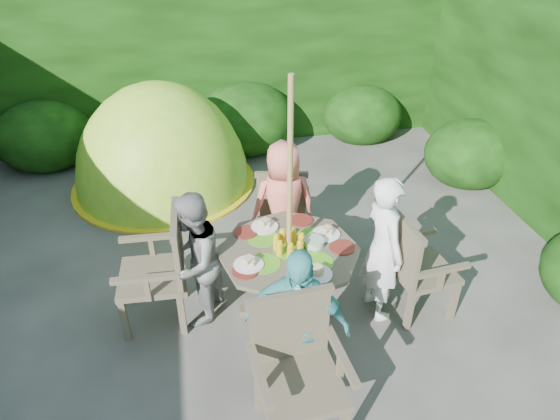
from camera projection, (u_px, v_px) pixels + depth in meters
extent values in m
plane|color=#413F3A|center=(231.00, 301.00, 4.68)|extent=(60.00, 60.00, 0.00)
cube|color=black|center=(197.00, 53.00, 7.31)|extent=(9.00, 1.00, 2.50)
cylinder|color=#443C2C|center=(289.00, 283.00, 4.39)|extent=(0.12, 0.12, 0.67)
cube|color=#443C2C|center=(288.00, 309.00, 4.55)|extent=(0.89, 0.22, 0.06)
cube|color=#443C2C|center=(288.00, 309.00, 4.55)|extent=(0.22, 0.89, 0.06)
cylinder|color=#443C2C|center=(289.00, 252.00, 4.20)|extent=(1.37, 1.37, 0.04)
cylinder|color=#56AF1E|center=(264.00, 263.00, 4.03)|extent=(0.27, 0.27, 0.00)
cylinder|color=#56AF1E|center=(317.00, 262.00, 4.05)|extent=(0.27, 0.27, 0.00)
cylinder|color=#56AF1E|center=(263.00, 238.00, 4.32)|extent=(0.27, 0.27, 0.00)
cylinder|color=#56AF1E|center=(312.00, 236.00, 4.34)|extent=(0.27, 0.27, 0.00)
cylinder|color=#56AF1E|center=(289.00, 249.00, 4.19)|extent=(0.27, 0.27, 0.00)
cylinder|color=white|center=(326.00, 234.00, 4.36)|extent=(0.24, 0.24, 0.01)
cylinder|color=white|center=(265.00, 227.00, 4.46)|extent=(0.24, 0.24, 0.01)
cylinder|color=white|center=(249.00, 265.00, 4.00)|extent=(0.24, 0.24, 0.01)
cylinder|color=white|center=(317.00, 274.00, 3.90)|extent=(0.24, 0.24, 0.01)
cylinder|color=red|center=(342.00, 247.00, 4.20)|extent=(0.22, 0.22, 0.01)
cylinder|color=red|center=(301.00, 220.00, 4.55)|extent=(0.22, 0.22, 0.01)
cylinder|color=red|center=(246.00, 232.00, 4.39)|extent=(0.22, 0.22, 0.01)
cylinder|color=red|center=(245.00, 270.00, 3.94)|extent=(0.22, 0.22, 0.01)
cylinder|color=red|center=(311.00, 282.00, 3.83)|extent=(0.22, 0.22, 0.01)
cylinder|color=green|center=(314.00, 242.00, 4.22)|extent=(0.18, 0.18, 0.06)
cylinder|color=olive|center=(289.00, 210.00, 3.97)|extent=(0.05, 0.05, 2.20)
cube|color=#443C2C|center=(422.00, 270.00, 4.39)|extent=(0.56, 0.58, 0.05)
cube|color=#443C2C|center=(454.00, 300.00, 4.38)|extent=(0.06, 0.06, 0.42)
cube|color=#443C2C|center=(427.00, 270.00, 4.74)|extent=(0.06, 0.06, 0.42)
cube|color=#443C2C|center=(409.00, 311.00, 4.27)|extent=(0.06, 0.06, 0.42)
cube|color=#443C2C|center=(385.00, 279.00, 4.63)|extent=(0.06, 0.06, 0.42)
cube|color=#443C2C|center=(402.00, 250.00, 4.18)|extent=(0.10, 0.53, 0.50)
cube|color=#443C2C|center=(443.00, 271.00, 4.07)|extent=(0.51, 0.11, 0.04)
cube|color=#443C2C|center=(410.00, 235.00, 4.49)|extent=(0.51, 0.11, 0.04)
cube|color=#443C2C|center=(151.00, 277.00, 4.27)|extent=(0.56, 0.58, 0.05)
cube|color=#443C2C|center=(130.00, 282.00, 4.56)|extent=(0.06, 0.06, 0.45)
cube|color=#443C2C|center=(125.00, 319.00, 4.17)|extent=(0.06, 0.06, 0.45)
cube|color=#443C2C|center=(183.00, 277.00, 4.62)|extent=(0.06, 0.06, 0.45)
cube|color=#443C2C|center=(182.00, 313.00, 4.23)|extent=(0.06, 0.06, 0.45)
cube|color=#443C2C|center=(178.00, 247.00, 4.14)|extent=(0.06, 0.56, 0.54)
cube|color=#443C2C|center=(150.00, 237.00, 4.38)|extent=(0.54, 0.07, 0.04)
cube|color=#443C2C|center=(145.00, 278.00, 3.92)|extent=(0.54, 0.07, 0.04)
cube|color=#443C2C|center=(281.00, 206.00, 5.34)|extent=(0.57, 0.55, 0.05)
cube|color=#443C2C|center=(300.00, 211.00, 5.63)|extent=(0.05, 0.05, 0.39)
cube|color=#443C2C|center=(263.00, 211.00, 5.63)|extent=(0.05, 0.05, 0.39)
cube|color=#443C2C|center=(301.00, 232.00, 5.28)|extent=(0.05, 0.05, 0.39)
cube|color=#443C2C|center=(262.00, 232.00, 5.28)|extent=(0.05, 0.05, 0.39)
cube|color=#443C2C|center=(281.00, 196.00, 5.02)|extent=(0.49, 0.13, 0.47)
cube|color=#443C2C|center=(305.00, 190.00, 5.24)|extent=(0.13, 0.47, 0.04)
cube|color=#443C2C|center=(258.00, 190.00, 5.24)|extent=(0.13, 0.47, 0.04)
cube|color=#443C2C|center=(300.00, 386.00, 3.33)|extent=(0.60, 0.58, 0.05)
cube|color=#443C2C|center=(259.00, 388.00, 3.59)|extent=(0.06, 0.06, 0.45)
cube|color=#443C2C|center=(320.00, 374.00, 3.70)|extent=(0.06, 0.06, 0.45)
cube|color=#443C2C|center=(290.00, 328.00, 3.38)|extent=(0.56, 0.09, 0.53)
cube|color=#443C2C|center=(259.00, 374.00, 3.15)|extent=(0.10, 0.54, 0.04)
cube|color=#443C2C|center=(341.00, 355.00, 3.28)|extent=(0.10, 0.54, 0.04)
imported|color=white|center=(383.00, 249.00, 4.23)|extent=(0.39, 0.54, 1.37)
imported|color=gray|center=(194.00, 260.00, 4.20)|extent=(0.68, 0.74, 1.25)
imported|color=#F17363|center=(283.00, 204.00, 4.89)|extent=(0.66, 0.45, 1.31)
imported|color=#4AAEAE|center=(296.00, 324.00, 3.54)|extent=(0.82, 0.57, 1.30)
ellipsoid|color=#8AC726|center=(165.00, 183.00, 6.57)|extent=(2.21, 2.21, 2.68)
ellipsoid|color=black|center=(165.00, 214.00, 5.94)|extent=(0.76, 0.40, 0.92)
cylinder|color=yellow|center=(165.00, 182.00, 6.56)|extent=(2.35, 2.35, 0.03)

